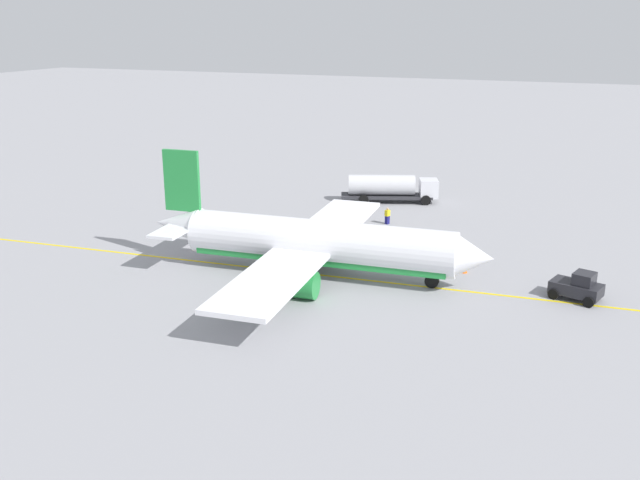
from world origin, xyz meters
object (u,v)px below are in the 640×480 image
airplane (314,244)px  safety_cone_nose (464,269)px  pushback_tug (578,287)px  refueling_worker (387,216)px  fuel_tanker (390,187)px

airplane → safety_cone_nose: bearing=23.9°
safety_cone_nose → pushback_tug: bearing=-17.3°
airplane → refueling_worker: airplane is taller
pushback_tug → safety_cone_nose: bearing=162.7°
airplane → fuel_tanker: size_ratio=2.74×
airplane → pushback_tug: size_ratio=7.56×
pushback_tug → safety_cone_nose: 9.37m
refueling_worker → fuel_tanker: bearing=104.6°
fuel_tanker → pushback_tug: (21.29, -23.24, -0.72)m
pushback_tug → refueling_worker: size_ratio=2.35×
pushback_tug → refueling_worker: pushback_tug is taller
airplane → pushback_tug: bearing=6.3°
safety_cone_nose → airplane: bearing=-156.1°
fuel_tanker → refueling_worker: fuel_tanker is taller
pushback_tug → safety_cone_nose: (-8.92, 2.77, -0.70)m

